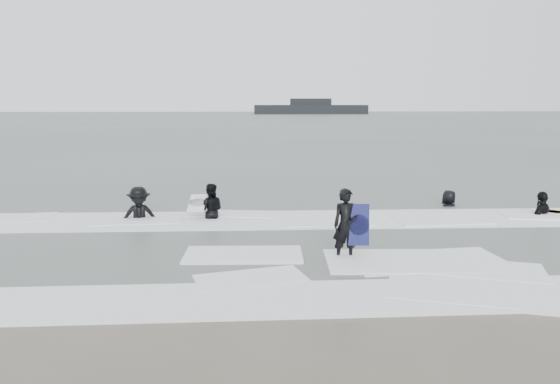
{
  "coord_description": "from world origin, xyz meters",
  "views": [
    {
      "loc": [
        -0.73,
        -10.23,
        3.68
      ],
      "look_at": [
        0.0,
        5.0,
        1.1
      ],
      "focal_mm": 35.0,
      "sensor_mm": 36.0,
      "label": 1
    }
  ],
  "objects_px": {
    "surfer_wading": "(211,220)",
    "surfer_right_near": "(541,217)",
    "vessel_horizon": "(311,108)",
    "surfer_breaker": "(140,221)",
    "surfer_right_far": "(449,207)",
    "surfer_centre": "(345,260)"
  },
  "relations": [
    {
      "from": "surfer_wading",
      "to": "surfer_right_near",
      "type": "distance_m",
      "value": 10.5
    },
    {
      "from": "surfer_wading",
      "to": "vessel_horizon",
      "type": "xyz_separation_m",
      "value": [
        16.08,
        125.43,
        1.47
      ]
    },
    {
      "from": "surfer_breaker",
      "to": "surfer_right_near",
      "type": "distance_m",
      "value": 12.67
    },
    {
      "from": "surfer_breaker",
      "to": "surfer_right_far",
      "type": "distance_m",
      "value": 10.42
    },
    {
      "from": "surfer_right_far",
      "to": "vessel_horizon",
      "type": "bearing_deg",
      "value": -135.29
    },
    {
      "from": "surfer_right_near",
      "to": "surfer_wading",
      "type": "bearing_deg",
      "value": -38.23
    },
    {
      "from": "surfer_centre",
      "to": "vessel_horizon",
      "type": "distance_m",
      "value": 130.48
    },
    {
      "from": "surfer_right_near",
      "to": "surfer_right_far",
      "type": "relative_size",
      "value": 1.13
    },
    {
      "from": "surfer_right_near",
      "to": "surfer_right_far",
      "type": "xyz_separation_m",
      "value": [
        -2.39,
        1.7,
        0.0
      ]
    },
    {
      "from": "surfer_centre",
      "to": "surfer_right_near",
      "type": "distance_m",
      "value": 8.28
    },
    {
      "from": "surfer_breaker",
      "to": "surfer_right_far",
      "type": "height_order",
      "value": "surfer_breaker"
    },
    {
      "from": "surfer_right_far",
      "to": "surfer_wading",
      "type": "bearing_deg",
      "value": -30.12
    },
    {
      "from": "surfer_breaker",
      "to": "vessel_horizon",
      "type": "distance_m",
      "value": 126.83
    },
    {
      "from": "surfer_right_far",
      "to": "surfer_right_near",
      "type": "bearing_deg",
      "value": 102.98
    },
    {
      "from": "surfer_right_near",
      "to": "vessel_horizon",
      "type": "relative_size",
      "value": 0.07
    },
    {
      "from": "surfer_wading",
      "to": "surfer_breaker",
      "type": "xyz_separation_m",
      "value": [
        -2.17,
        -0.07,
        0.0
      ]
    },
    {
      "from": "surfer_centre",
      "to": "surfer_right_near",
      "type": "height_order",
      "value": "surfer_right_near"
    },
    {
      "from": "surfer_centre",
      "to": "surfer_wading",
      "type": "relative_size",
      "value": 1.0
    },
    {
      "from": "surfer_centre",
      "to": "surfer_right_far",
      "type": "distance_m",
      "value": 7.65
    },
    {
      "from": "surfer_wading",
      "to": "surfer_breaker",
      "type": "distance_m",
      "value": 2.17
    },
    {
      "from": "surfer_wading",
      "to": "surfer_right_far",
      "type": "height_order",
      "value": "surfer_right_far"
    },
    {
      "from": "surfer_breaker",
      "to": "vessel_horizon",
      "type": "bearing_deg",
      "value": 70.03
    }
  ]
}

